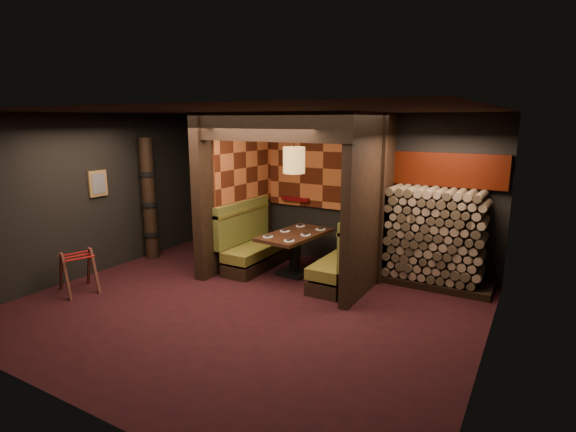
# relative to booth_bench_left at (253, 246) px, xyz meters

# --- Properties ---
(floor) EXTENTS (6.50, 5.50, 0.02)m
(floor) POSITION_rel_booth_bench_left_xyz_m (0.96, -1.65, -0.41)
(floor) COLOR black
(floor) RESTS_ON ground
(ceiling) EXTENTS (6.50, 5.50, 0.02)m
(ceiling) POSITION_rel_booth_bench_left_xyz_m (0.96, -1.65, 2.46)
(ceiling) COLOR black
(ceiling) RESTS_ON ground
(wall_back) EXTENTS (6.50, 0.02, 2.85)m
(wall_back) POSITION_rel_booth_bench_left_xyz_m (0.96, 1.11, 1.02)
(wall_back) COLOR black
(wall_back) RESTS_ON ground
(wall_front) EXTENTS (6.50, 0.02, 2.85)m
(wall_front) POSITION_rel_booth_bench_left_xyz_m (0.96, -4.41, 1.02)
(wall_front) COLOR black
(wall_front) RESTS_ON ground
(wall_left) EXTENTS (0.02, 5.50, 2.85)m
(wall_left) POSITION_rel_booth_bench_left_xyz_m (-2.30, -1.65, 1.02)
(wall_left) COLOR black
(wall_left) RESTS_ON ground
(wall_right) EXTENTS (0.02, 5.50, 2.85)m
(wall_right) POSITION_rel_booth_bench_left_xyz_m (4.22, -1.65, 1.02)
(wall_right) COLOR black
(wall_right) RESTS_ON ground
(partition_left) EXTENTS (0.20, 2.20, 2.85)m
(partition_left) POSITION_rel_booth_bench_left_xyz_m (-0.39, -0.00, 1.02)
(partition_left) COLOR black
(partition_left) RESTS_ON floor
(partition_right) EXTENTS (0.15, 2.10, 2.85)m
(partition_right) POSITION_rel_booth_bench_left_xyz_m (2.26, 0.05, 1.02)
(partition_right) COLOR black
(partition_right) RESTS_ON floor
(header_beam) EXTENTS (2.85, 0.18, 0.44)m
(header_beam) POSITION_rel_booth_bench_left_xyz_m (0.94, -0.95, 2.23)
(header_beam) COLOR black
(header_beam) RESTS_ON partition_left
(tapa_back_panel) EXTENTS (2.40, 0.06, 1.55)m
(tapa_back_panel) POSITION_rel_booth_bench_left_xyz_m (0.94, 1.06, 1.42)
(tapa_back_panel) COLOR #AE5328
(tapa_back_panel) RESTS_ON wall_back
(tapa_side_panel) EXTENTS (0.04, 1.85, 1.45)m
(tapa_side_panel) POSITION_rel_booth_bench_left_xyz_m (-0.27, 0.17, 1.45)
(tapa_side_panel) COLOR #AE5328
(tapa_side_panel) RESTS_ON partition_left
(lacquer_shelf) EXTENTS (0.60, 0.12, 0.07)m
(lacquer_shelf) POSITION_rel_booth_bench_left_xyz_m (0.36, 1.00, 0.78)
(lacquer_shelf) COLOR #58060B
(lacquer_shelf) RESTS_ON wall_back
(booth_bench_left) EXTENTS (0.68, 1.60, 1.14)m
(booth_bench_left) POSITION_rel_booth_bench_left_xyz_m (0.00, 0.00, 0.00)
(booth_bench_left) COLOR black
(booth_bench_left) RESTS_ON floor
(booth_bench_right) EXTENTS (0.68, 1.60, 1.14)m
(booth_bench_right) POSITION_rel_booth_bench_left_xyz_m (1.89, 0.00, 0.00)
(booth_bench_right) COLOR black
(booth_bench_right) RESTS_ON floor
(dining_table) EXTENTS (0.93, 1.51, 0.76)m
(dining_table) POSITION_rel_booth_bench_left_xyz_m (0.89, 0.04, 0.12)
(dining_table) COLOR black
(dining_table) RESTS_ON floor
(place_settings) EXTENTS (0.73, 1.21, 0.03)m
(place_settings) POSITION_rel_booth_bench_left_xyz_m (0.89, 0.04, 0.37)
(place_settings) COLOR white
(place_settings) RESTS_ON dining_table
(pendant_lamp) EXTENTS (0.38, 0.38, 1.02)m
(pendant_lamp) POSITION_rel_booth_bench_left_xyz_m (0.89, -0.01, 1.66)
(pendant_lamp) COLOR #B07F42
(pendant_lamp) RESTS_ON ceiling
(framed_picture) EXTENTS (0.05, 0.36, 0.46)m
(framed_picture) POSITION_rel_booth_bench_left_xyz_m (-2.25, -1.55, 1.22)
(framed_picture) COLOR olive
(framed_picture) RESTS_ON wall_left
(luggage_rack) EXTENTS (0.79, 0.67, 0.73)m
(luggage_rack) POSITION_rel_booth_bench_left_xyz_m (-1.73, -2.46, -0.03)
(luggage_rack) COLOR #3F1B13
(luggage_rack) RESTS_ON floor
(totem_column) EXTENTS (0.31, 0.31, 2.40)m
(totem_column) POSITION_rel_booth_bench_left_xyz_m (-2.09, -0.55, 0.79)
(totem_column) COLOR black
(totem_column) RESTS_ON floor
(firewood_stack) EXTENTS (1.73, 0.70, 1.64)m
(firewood_stack) POSITION_rel_booth_bench_left_xyz_m (3.25, 0.70, 0.42)
(firewood_stack) COLOR black
(firewood_stack) RESTS_ON floor
(mosaic_header) EXTENTS (1.83, 0.10, 0.56)m
(mosaic_header) POSITION_rel_booth_bench_left_xyz_m (3.25, 1.03, 1.52)
(mosaic_header) COLOR maroon
(mosaic_header) RESTS_ON wall_back
(bay_front_post) EXTENTS (0.08, 0.08, 2.85)m
(bay_front_post) POSITION_rel_booth_bench_left_xyz_m (2.35, 0.31, 1.02)
(bay_front_post) COLOR black
(bay_front_post) RESTS_ON floor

